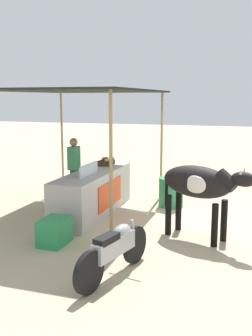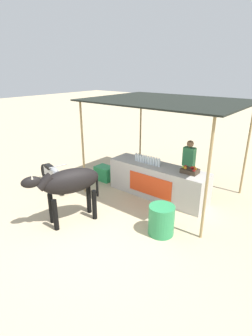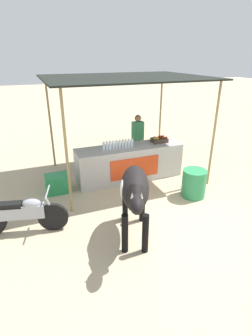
{
  "view_description": "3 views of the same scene",
  "coord_description": "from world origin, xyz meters",
  "px_view_note": "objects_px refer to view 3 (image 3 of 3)",
  "views": [
    {
      "loc": [
        -8.05,
        -1.24,
        2.61
      ],
      "look_at": [
        0.15,
        1.46,
        1.07
      ],
      "focal_mm": 42.0,
      "sensor_mm": 36.0,
      "label": 1
    },
    {
      "loc": [
        3.69,
        -3.88,
        3.58
      ],
      "look_at": [
        -0.3,
        1.09,
        1.15
      ],
      "focal_mm": 28.0,
      "sensor_mm": 36.0,
      "label": 2
    },
    {
      "loc": [
        -2.61,
        -4.19,
        3.32
      ],
      "look_at": [
        -0.5,
        1.19,
        0.8
      ],
      "focal_mm": 28.0,
      "sensor_mm": 36.0,
      "label": 3
    }
  ],
  "objects_px": {
    "stall_counter": "(129,163)",
    "fruit_crate": "(159,140)",
    "vendor_behind_counter": "(138,140)",
    "cooler_box": "(58,183)",
    "motorcycle_parked": "(23,214)",
    "cow": "(135,190)",
    "water_barrel": "(194,183)"
  },
  "relations": [
    {
      "from": "motorcycle_parked",
      "to": "water_barrel",
      "type": "bearing_deg",
      "value": -0.03
    },
    {
      "from": "water_barrel",
      "to": "motorcycle_parked",
      "type": "relative_size",
      "value": 0.4
    },
    {
      "from": "fruit_crate",
      "to": "motorcycle_parked",
      "type": "xyz_separation_m",
      "value": [
        -3.87,
        -1.62,
        -0.61
      ]
    },
    {
      "from": "cooler_box",
      "to": "motorcycle_parked",
      "type": "distance_m",
      "value": 1.72
    },
    {
      "from": "fruit_crate",
      "to": "water_barrel",
      "type": "bearing_deg",
      "value": -84.83
    },
    {
      "from": "cooler_box",
      "to": "water_barrel",
      "type": "relative_size",
      "value": 0.85
    },
    {
      "from": "stall_counter",
      "to": "fruit_crate",
      "type": "distance_m",
      "value": 1.11
    },
    {
      "from": "stall_counter",
      "to": "cooler_box",
      "type": "xyz_separation_m",
      "value": [
        -2.05,
        -0.1,
        -0.24
      ]
    },
    {
      "from": "stall_counter",
      "to": "motorcycle_parked",
      "type": "xyz_separation_m",
      "value": [
        -2.91,
        -1.57,
        -0.05
      ]
    },
    {
      "from": "fruit_crate",
      "to": "vendor_behind_counter",
      "type": "relative_size",
      "value": 0.27
    },
    {
      "from": "water_barrel",
      "to": "motorcycle_parked",
      "type": "xyz_separation_m",
      "value": [
        -4.02,
        0.0,
        0.07
      ]
    },
    {
      "from": "vendor_behind_counter",
      "to": "cooler_box",
      "type": "distance_m",
      "value": 2.83
    },
    {
      "from": "cooler_box",
      "to": "water_barrel",
      "type": "xyz_separation_m",
      "value": [
        3.15,
        -1.47,
        0.11
      ]
    },
    {
      "from": "fruit_crate",
      "to": "vendor_behind_counter",
      "type": "distance_m",
      "value": 0.82
    },
    {
      "from": "cow",
      "to": "water_barrel",
      "type": "bearing_deg",
      "value": 24.96
    },
    {
      "from": "stall_counter",
      "to": "vendor_behind_counter",
      "type": "bearing_deg",
      "value": 52.26
    },
    {
      "from": "vendor_behind_counter",
      "to": "cooler_box",
      "type": "relative_size",
      "value": 2.75
    },
    {
      "from": "cow",
      "to": "motorcycle_parked",
      "type": "bearing_deg",
      "value": 154.58
    },
    {
      "from": "vendor_behind_counter",
      "to": "cow",
      "type": "xyz_separation_m",
      "value": [
        -1.51,
        -3.27,
        0.18
      ]
    },
    {
      "from": "water_barrel",
      "to": "cow",
      "type": "distance_m",
      "value": 2.34
    },
    {
      "from": "vendor_behind_counter",
      "to": "fruit_crate",
      "type": "bearing_deg",
      "value": -61.81
    },
    {
      "from": "motorcycle_parked",
      "to": "cow",
      "type": "bearing_deg",
      "value": -25.42
    },
    {
      "from": "stall_counter",
      "to": "water_barrel",
      "type": "relative_size",
      "value": 4.24
    },
    {
      "from": "vendor_behind_counter",
      "to": "water_barrel",
      "type": "distance_m",
      "value": 2.43
    },
    {
      "from": "vendor_behind_counter",
      "to": "cooler_box",
      "type": "height_order",
      "value": "vendor_behind_counter"
    },
    {
      "from": "fruit_crate",
      "to": "motorcycle_parked",
      "type": "relative_size",
      "value": 0.25
    },
    {
      "from": "cow",
      "to": "cooler_box",
      "type": "bearing_deg",
      "value": 114.98
    },
    {
      "from": "vendor_behind_counter",
      "to": "cow",
      "type": "bearing_deg",
      "value": -114.74
    },
    {
      "from": "motorcycle_parked",
      "to": "vendor_behind_counter",
      "type": "bearing_deg",
      "value": 33.58
    },
    {
      "from": "stall_counter",
      "to": "fruit_crate",
      "type": "relative_size",
      "value": 6.82
    },
    {
      "from": "cooler_box",
      "to": "motorcycle_parked",
      "type": "relative_size",
      "value": 0.34
    },
    {
      "from": "vendor_behind_counter",
      "to": "motorcycle_parked",
      "type": "height_order",
      "value": "vendor_behind_counter"
    }
  ]
}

